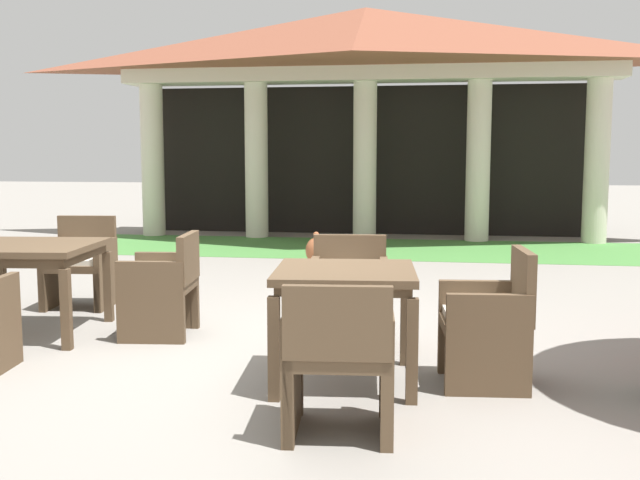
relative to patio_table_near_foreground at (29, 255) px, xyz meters
The scene contains 11 objects.
ground_plane 2.19m from the patio_table_near_foreground, ahead, with size 60.00×60.00×0.00m, color gray.
background_pavilion 7.93m from the patio_table_near_foreground, 74.04° to the left, with size 8.80×2.98×3.89m.
lawn_strip 6.27m from the patio_table_near_foreground, 70.52° to the left, with size 10.60×2.59×0.01m, color #47843D.
patio_table_near_foreground is the anchor object (origin of this frame).
patio_chair_near_foreground_east 1.13m from the patio_table_near_foreground, ahead, with size 0.60×0.64×0.84m.
patio_chair_near_foreground_north 1.13m from the patio_table_near_foreground, 95.87° to the left, with size 0.64×0.61×0.87m.
patio_table_mid_left 2.84m from the patio_table_near_foreground, 18.24° to the right, with size 0.96×0.96×0.75m.
patio_chair_mid_left_east 3.72m from the patio_table_near_foreground, 12.64° to the right, with size 0.58×0.58×0.88m.
patio_chair_mid_left_south 3.32m from the patio_table_near_foreground, 33.03° to the right, with size 0.61×0.61×0.84m.
patio_chair_mid_left_north 2.63m from the patio_table_near_foreground, ahead, with size 0.64×0.58×0.84m.
terracotta_urn 4.58m from the patio_table_near_foreground, 68.01° to the left, with size 0.29×0.29×0.43m.
Camera 1 is at (1.17, -5.35, 1.49)m, focal length 41.85 mm.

